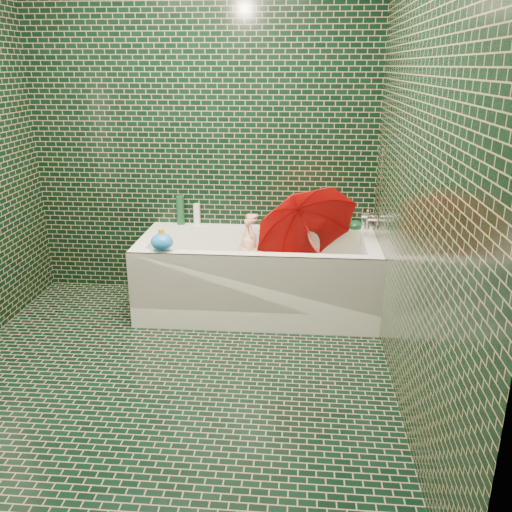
# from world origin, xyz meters

# --- Properties ---
(floor) EXTENTS (2.80, 2.80, 0.00)m
(floor) POSITION_xyz_m (0.00, 0.00, 0.00)
(floor) COLOR black
(floor) RESTS_ON ground
(wall_back) EXTENTS (2.80, 0.00, 2.80)m
(wall_back) POSITION_xyz_m (0.00, 1.40, 1.25)
(wall_back) COLOR black
(wall_back) RESTS_ON floor
(wall_front) EXTENTS (2.80, 0.00, 2.80)m
(wall_front) POSITION_xyz_m (0.00, -1.40, 1.25)
(wall_front) COLOR black
(wall_front) RESTS_ON floor
(wall_right) EXTENTS (0.00, 2.80, 2.80)m
(wall_right) POSITION_xyz_m (1.30, 0.00, 1.25)
(wall_right) COLOR black
(wall_right) RESTS_ON floor
(bathtub) EXTENTS (1.70, 0.75, 0.55)m
(bathtub) POSITION_xyz_m (0.45, 1.01, 0.21)
(bathtub) COLOR white
(bathtub) RESTS_ON floor
(bath_mat) EXTENTS (1.35, 0.47, 0.01)m
(bath_mat) POSITION_xyz_m (0.45, 1.02, 0.16)
(bath_mat) COLOR green
(bath_mat) RESTS_ON bathtub
(water) EXTENTS (1.48, 0.53, 0.00)m
(water) POSITION_xyz_m (0.45, 1.02, 0.30)
(water) COLOR silver
(water) RESTS_ON bathtub
(faucet) EXTENTS (0.18, 0.19, 0.55)m
(faucet) POSITION_xyz_m (1.26, 1.02, 0.77)
(faucet) COLOR silver
(faucet) RESTS_ON wall_right
(child) EXTENTS (0.81, 0.34, 0.22)m
(child) POSITION_xyz_m (0.41, 1.06, 0.31)
(child) COLOR tan
(child) RESTS_ON bathtub
(umbrella) EXTENTS (0.99, 1.15, 0.99)m
(umbrella) POSITION_xyz_m (0.83, 0.97, 0.58)
(umbrella) COLOR red
(umbrella) RESTS_ON bathtub
(soap_bottle_a) EXTENTS (0.12, 0.12, 0.28)m
(soap_bottle_a) POSITION_xyz_m (1.25, 1.32, 0.55)
(soap_bottle_a) COLOR white
(soap_bottle_a) RESTS_ON bathtub
(soap_bottle_b) EXTENTS (0.10, 0.10, 0.17)m
(soap_bottle_b) POSITION_xyz_m (1.25, 1.33, 0.55)
(soap_bottle_b) COLOR #3A1C6B
(soap_bottle_b) RESTS_ON bathtub
(soap_bottle_c) EXTENTS (0.15, 0.15, 0.16)m
(soap_bottle_c) POSITION_xyz_m (1.18, 1.33, 0.55)
(soap_bottle_c) COLOR #134323
(soap_bottle_c) RESTS_ON bathtub
(bottle_right_tall) EXTENTS (0.06, 0.06, 0.21)m
(bottle_right_tall) POSITION_xyz_m (1.04, 1.33, 0.66)
(bottle_right_tall) COLOR #134323
(bottle_right_tall) RESTS_ON bathtub
(bottle_right_pump) EXTENTS (0.06, 0.06, 0.16)m
(bottle_right_pump) POSITION_xyz_m (1.25, 1.33, 0.63)
(bottle_right_pump) COLOR silver
(bottle_right_pump) RESTS_ON bathtub
(bottle_left_tall) EXTENTS (0.07, 0.07, 0.22)m
(bottle_left_tall) POSITION_xyz_m (-0.18, 1.36, 0.66)
(bottle_left_tall) COLOR #134323
(bottle_left_tall) RESTS_ON bathtub
(bottle_left_short) EXTENTS (0.07, 0.07, 0.16)m
(bottle_left_short) POSITION_xyz_m (-0.06, 1.37, 0.63)
(bottle_left_short) COLOR white
(bottle_left_short) RESTS_ON bathtub
(rubber_duck) EXTENTS (0.13, 0.11, 0.10)m
(rubber_duck) POSITION_xyz_m (0.89, 1.36, 0.60)
(rubber_duck) COLOR #F1A418
(rubber_duck) RESTS_ON bathtub
(bath_toy) EXTENTS (0.17, 0.15, 0.15)m
(bath_toy) POSITION_xyz_m (-0.17, 0.71, 0.62)
(bath_toy) COLOR blue
(bath_toy) RESTS_ON bathtub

